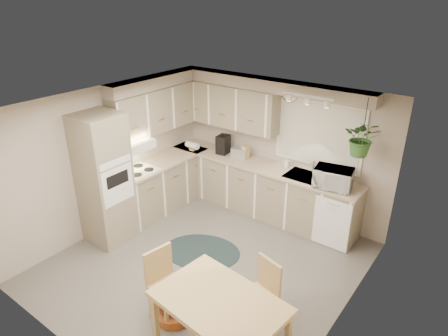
{
  "coord_description": "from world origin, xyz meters",
  "views": [
    {
      "loc": [
        3.11,
        -3.7,
        3.75
      ],
      "look_at": [
        -0.06,
        0.55,
        1.35
      ],
      "focal_mm": 32.0,
      "sensor_mm": 36.0,
      "label": 1
    }
  ],
  "objects_px": {
    "chair_left": "(168,285)",
    "braided_rug": "(202,251)",
    "microwave": "(333,176)",
    "dining_table": "(220,331)",
    "pet_bed": "(174,312)",
    "chair_back": "(258,295)"
  },
  "relations": [
    {
      "from": "chair_back",
      "to": "microwave",
      "type": "distance_m",
      "value": 2.31
    },
    {
      "from": "dining_table",
      "to": "microwave",
      "type": "xyz_separation_m",
      "value": [
        -0.02,
        2.9,
        0.71
      ]
    },
    {
      "from": "chair_left",
      "to": "pet_bed",
      "type": "height_order",
      "value": "chair_left"
    },
    {
      "from": "chair_left",
      "to": "braided_rug",
      "type": "relative_size",
      "value": 0.73
    },
    {
      "from": "pet_bed",
      "to": "microwave",
      "type": "height_order",
      "value": "microwave"
    },
    {
      "from": "dining_table",
      "to": "chair_left",
      "type": "xyz_separation_m",
      "value": [
        -0.91,
        0.17,
        0.03
      ]
    },
    {
      "from": "microwave",
      "to": "chair_back",
      "type": "bearing_deg",
      "value": -99.24
    },
    {
      "from": "chair_left",
      "to": "braided_rug",
      "type": "height_order",
      "value": "chair_left"
    },
    {
      "from": "chair_left",
      "to": "microwave",
      "type": "relative_size",
      "value": 1.57
    },
    {
      "from": "braided_rug",
      "to": "chair_left",
      "type": "bearing_deg",
      "value": -67.84
    },
    {
      "from": "chair_left",
      "to": "pet_bed",
      "type": "xyz_separation_m",
      "value": [
        0.07,
        -0.01,
        -0.39
      ]
    },
    {
      "from": "microwave",
      "to": "pet_bed",
      "type": "bearing_deg",
      "value": -117.42
    },
    {
      "from": "dining_table",
      "to": "microwave",
      "type": "distance_m",
      "value": 2.99
    },
    {
      "from": "chair_back",
      "to": "pet_bed",
      "type": "distance_m",
      "value": 1.1
    },
    {
      "from": "braided_rug",
      "to": "pet_bed",
      "type": "relative_size",
      "value": 2.45
    },
    {
      "from": "braided_rug",
      "to": "pet_bed",
      "type": "xyz_separation_m",
      "value": [
        0.57,
        -1.24,
        0.05
      ]
    },
    {
      "from": "dining_table",
      "to": "pet_bed",
      "type": "xyz_separation_m",
      "value": [
        -0.84,
        0.16,
        -0.36
      ]
    },
    {
      "from": "chair_left",
      "to": "microwave",
      "type": "height_order",
      "value": "microwave"
    },
    {
      "from": "dining_table",
      "to": "pet_bed",
      "type": "height_order",
      "value": "dining_table"
    },
    {
      "from": "chair_left",
      "to": "braided_rug",
      "type": "distance_m",
      "value": 1.4
    },
    {
      "from": "braided_rug",
      "to": "chair_back",
      "type": "bearing_deg",
      "value": -25.53
    },
    {
      "from": "braided_rug",
      "to": "microwave",
      "type": "distance_m",
      "value": 2.34
    }
  ]
}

